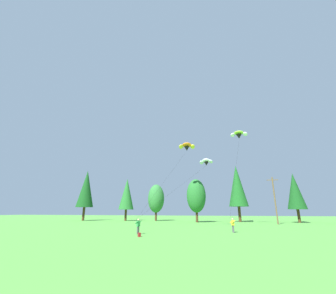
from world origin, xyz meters
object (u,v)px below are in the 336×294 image
at_px(parafoil_kite_mid_lime_white, 239,135).
at_px(parafoil_kite_far_orange, 187,147).
at_px(kite_flyer_near, 138,225).
at_px(parafoil_kite_high_white, 206,162).
at_px(backpack, 139,235).
at_px(kite_flyer_mid, 233,224).
at_px(utility_pole, 275,199).

xyz_separation_m(parafoil_kite_mid_lime_white, parafoil_kite_far_orange, (-11.29, 0.30, -1.88)).
xyz_separation_m(kite_flyer_near, parafoil_kite_high_white, (7.49, 14.42, 10.17)).
bearing_deg(kite_flyer_near, backpack, -66.82).
height_order(kite_flyer_mid, parafoil_kite_high_white, parafoil_kite_high_white).
xyz_separation_m(kite_flyer_near, parafoil_kite_far_orange, (3.09, 21.24, 15.33)).
bearing_deg(backpack, kite_flyer_mid, -94.71).
bearing_deg(kite_flyer_near, parafoil_kite_mid_lime_white, 55.51).
distance_m(parafoil_kite_far_orange, backpack, 28.71).
height_order(kite_flyer_near, parafoil_kite_far_orange, parafoil_kite_far_orange).
relative_size(utility_pole, kite_flyer_mid, 5.49).
relative_size(kite_flyer_near, parafoil_kite_high_white, 0.11).
xyz_separation_m(utility_pole, parafoil_kite_high_white, (-12.89, -9.01, 6.27)).
bearing_deg(kite_flyer_mid, parafoil_kite_high_white, 108.23).
relative_size(parafoil_kite_high_white, parafoil_kite_mid_lime_white, 0.85).
relative_size(kite_flyer_near, kite_flyer_mid, 1.00).
bearing_deg(backpack, parafoil_kite_mid_lime_white, -68.99).
xyz_separation_m(kite_flyer_mid, backpack, (-9.78, -6.73, -0.80)).
height_order(parafoil_kite_far_orange, backpack, parafoil_kite_far_orange).
height_order(kite_flyer_near, backpack, kite_flyer_near).
xyz_separation_m(parafoil_kite_mid_lime_white, backpack, (-13.35, -23.36, -18.01)).
bearing_deg(parafoil_kite_high_white, utility_pole, 34.96).
relative_size(parafoil_kite_high_white, backpack, 37.37).
distance_m(kite_flyer_mid, parafoil_kite_far_orange, 24.11).
xyz_separation_m(kite_flyer_near, backpack, (1.04, -2.42, -0.80)).
height_order(utility_pole, parafoil_kite_high_white, parafoil_kite_high_white).
bearing_deg(parafoil_kite_high_white, parafoil_kite_mid_lime_white, 43.42).
bearing_deg(parafoil_kite_far_orange, kite_flyer_near, -98.29).
height_order(utility_pole, backpack, utility_pole).
height_order(parafoil_kite_high_white, parafoil_kite_mid_lime_white, parafoil_kite_mid_lime_white).
bearing_deg(kite_flyer_mid, parafoil_kite_mid_lime_white, 77.90).
bearing_deg(parafoil_kite_far_orange, backpack, -94.97).
xyz_separation_m(kite_flyer_near, parafoil_kite_mid_lime_white, (14.38, 20.94, 17.22)).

